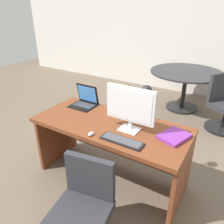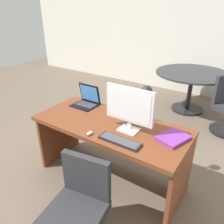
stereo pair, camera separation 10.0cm
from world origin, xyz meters
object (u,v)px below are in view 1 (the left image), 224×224
(office_chair, at_px, (83,215))
(meeting_table, at_px, (185,81))
(desk, at_px, (112,137))
(monitor, at_px, (130,106))
(laptop, at_px, (86,99))
(book, at_px, (174,136))
(meeting_chair_near, at_px, (223,108))
(keyboard, at_px, (122,141))
(desk_lamp, at_px, (147,95))
(mouse, at_px, (91,134))

(office_chair, bearing_deg, meeting_table, 90.73)
(desk, xyz_separation_m, monitor, (0.24, -0.06, 0.47))
(laptop, height_order, book, laptop)
(laptop, height_order, meeting_table, laptop)
(laptop, xyz_separation_m, meeting_chair_near, (1.47, 1.75, -0.46))
(meeting_table, relative_size, meeting_chair_near, 1.48)
(laptop, xyz_separation_m, keyboard, (0.80, -0.50, -0.07))
(book, bearing_deg, desk, -177.28)
(desk, xyz_separation_m, office_chair, (0.22, -0.84, -0.24))
(desk_lamp, distance_m, office_chair, 1.27)
(monitor, distance_m, laptop, 0.83)
(meeting_table, bearing_deg, keyboard, -87.89)
(laptop, relative_size, meeting_table, 0.22)
(desk_lamp, relative_size, meeting_table, 0.31)
(book, xyz_separation_m, office_chair, (-0.45, -0.87, -0.46))
(mouse, relative_size, meeting_table, 0.06)
(book, bearing_deg, laptop, 171.18)
(desk_lamp, height_order, office_chair, desk_lamp)
(desk, relative_size, mouse, 22.12)
(mouse, distance_m, desk_lamp, 0.69)
(keyboard, distance_m, office_chair, 0.72)
(keyboard, relative_size, office_chair, 0.52)
(desk, relative_size, laptop, 5.53)
(book, distance_m, meeting_table, 2.44)
(desk, relative_size, desk_lamp, 4.02)
(book, bearing_deg, desk_lamp, 157.74)
(office_chair, xyz_separation_m, meeting_chair_near, (0.72, 2.80, 0.06))
(monitor, relative_size, keyboard, 1.23)
(laptop, relative_size, mouse, 4.00)
(mouse, bearing_deg, laptop, 131.24)
(desk, distance_m, office_chair, 0.90)
(office_chair, bearing_deg, desk_lamp, 85.46)
(monitor, xyz_separation_m, mouse, (-0.27, -0.29, -0.25))
(office_chair, bearing_deg, meeting_chair_near, 75.56)
(monitor, relative_size, desk_lamp, 1.22)
(laptop, relative_size, meeting_chair_near, 0.33)
(monitor, height_order, meeting_table, monitor)
(laptop, height_order, mouse, laptop)
(mouse, relative_size, desk_lamp, 0.18)
(laptop, bearing_deg, meeting_table, 72.28)
(book, xyz_separation_m, meeting_chair_near, (0.27, 1.93, -0.40))
(desk_lamp, height_order, book, desk_lamp)
(monitor, height_order, mouse, monitor)
(monitor, relative_size, laptop, 1.68)
(laptop, relative_size, office_chair, 0.38)
(keyboard, distance_m, book, 0.51)
(office_chair, height_order, meeting_chair_near, meeting_chair_near)
(desk, bearing_deg, meeting_table, 85.81)
(desk, height_order, monitor, monitor)
(meeting_chair_near, bearing_deg, office_chair, -104.44)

